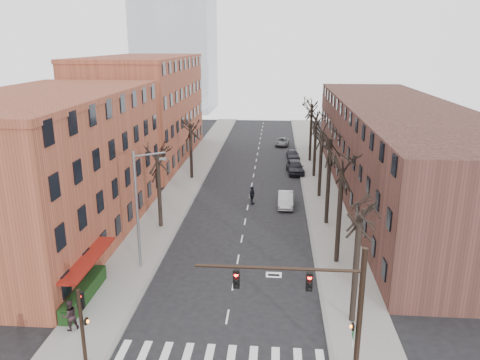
# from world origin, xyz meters

# --- Properties ---
(ground) EXTENTS (160.00, 160.00, 0.00)m
(ground) POSITION_xyz_m (0.00, 0.00, 0.00)
(ground) COLOR black
(ground) RESTS_ON ground
(sidewalk_left) EXTENTS (4.00, 90.00, 0.15)m
(sidewalk_left) POSITION_xyz_m (-8.00, 35.00, 0.07)
(sidewalk_left) COLOR gray
(sidewalk_left) RESTS_ON ground
(sidewalk_right) EXTENTS (4.00, 90.00, 0.15)m
(sidewalk_right) POSITION_xyz_m (8.00, 35.00, 0.07)
(sidewalk_right) COLOR gray
(sidewalk_right) RESTS_ON ground
(building_left_near) EXTENTS (12.00, 26.00, 12.00)m
(building_left_near) POSITION_xyz_m (-16.00, 15.00, 6.00)
(building_left_near) COLOR brown
(building_left_near) RESTS_ON ground
(building_left_far) EXTENTS (12.00, 28.00, 14.00)m
(building_left_far) POSITION_xyz_m (-16.00, 44.00, 7.00)
(building_left_far) COLOR brown
(building_left_far) RESTS_ON ground
(building_right) EXTENTS (12.00, 50.00, 10.00)m
(building_right) POSITION_xyz_m (16.00, 30.00, 5.00)
(building_right) COLOR #502B25
(building_right) RESTS_ON ground
(awning_left) EXTENTS (1.20, 7.00, 0.15)m
(awning_left) POSITION_xyz_m (-9.40, 6.00, 0.00)
(awning_left) COLOR maroon
(awning_left) RESTS_ON ground
(hedge) EXTENTS (0.80, 6.00, 1.00)m
(hedge) POSITION_xyz_m (-9.50, 5.00, 0.65)
(hedge) COLOR #193412
(hedge) RESTS_ON sidewalk_left
(tree_right_a) EXTENTS (5.20, 5.20, 10.00)m
(tree_right_a) POSITION_xyz_m (7.60, 4.00, 0.00)
(tree_right_a) COLOR black
(tree_right_a) RESTS_ON ground
(tree_right_b) EXTENTS (5.20, 5.20, 10.80)m
(tree_right_b) POSITION_xyz_m (7.60, 12.00, 0.00)
(tree_right_b) COLOR black
(tree_right_b) RESTS_ON ground
(tree_right_c) EXTENTS (5.20, 5.20, 11.60)m
(tree_right_c) POSITION_xyz_m (7.60, 20.00, 0.00)
(tree_right_c) COLOR black
(tree_right_c) RESTS_ON ground
(tree_right_d) EXTENTS (5.20, 5.20, 10.00)m
(tree_right_d) POSITION_xyz_m (7.60, 28.00, 0.00)
(tree_right_d) COLOR black
(tree_right_d) RESTS_ON ground
(tree_right_e) EXTENTS (5.20, 5.20, 10.80)m
(tree_right_e) POSITION_xyz_m (7.60, 36.00, 0.00)
(tree_right_e) COLOR black
(tree_right_e) RESTS_ON ground
(tree_right_f) EXTENTS (5.20, 5.20, 11.60)m
(tree_right_f) POSITION_xyz_m (7.60, 44.00, 0.00)
(tree_right_f) COLOR black
(tree_right_f) RESTS_ON ground
(tree_left_a) EXTENTS (5.20, 5.20, 9.50)m
(tree_left_a) POSITION_xyz_m (-7.60, 18.00, 0.00)
(tree_left_a) COLOR black
(tree_left_a) RESTS_ON ground
(tree_left_b) EXTENTS (5.20, 5.20, 9.50)m
(tree_left_b) POSITION_xyz_m (-7.60, 34.00, 0.00)
(tree_left_b) COLOR black
(tree_left_b) RESTS_ON ground
(signal_mast_arm) EXTENTS (8.14, 0.30, 7.20)m
(signal_mast_arm) POSITION_xyz_m (5.45, -1.00, 4.40)
(signal_mast_arm) COLOR black
(signal_mast_arm) RESTS_ON ground
(signal_pole_left) EXTENTS (0.47, 0.44, 4.40)m
(signal_pole_left) POSITION_xyz_m (-6.99, -0.95, 2.61)
(signal_pole_left) COLOR black
(signal_pole_left) RESTS_ON ground
(streetlight) EXTENTS (2.45, 0.22, 9.03)m
(streetlight) POSITION_xyz_m (-7.03, 10.00, 5.01)
(streetlight) COLOR slate
(streetlight) RESTS_ON ground
(silver_sedan) EXTENTS (1.59, 4.40, 1.44)m
(silver_sedan) POSITION_xyz_m (3.89, 24.75, 0.72)
(silver_sedan) COLOR #ABADB2
(silver_sedan) RESTS_ON ground
(parked_car_near) EXTENTS (2.48, 5.21, 1.72)m
(parked_car_near) POSITION_xyz_m (5.30, 37.56, 0.86)
(parked_car_near) COLOR black
(parked_car_near) RESTS_ON ground
(parked_car_mid) EXTENTS (1.95, 4.37, 1.25)m
(parked_car_mid) POSITION_xyz_m (5.25, 45.31, 0.62)
(parked_car_mid) COLOR #212029
(parked_car_mid) RESTS_ON ground
(parked_car_far) EXTENTS (2.40, 4.59, 1.23)m
(parked_car_far) POSITION_xyz_m (3.80, 54.42, 0.62)
(parked_car_far) COLOR #55575C
(parked_car_far) RESTS_ON ground
(pedestrian_b) EXTENTS (1.16, 1.14, 1.89)m
(pedestrian_b) POSITION_xyz_m (-8.98, 1.74, 1.09)
(pedestrian_b) COLOR black
(pedestrian_b) RESTS_ON sidewalk_left
(pedestrian_crossing) EXTENTS (0.88, 1.23, 1.94)m
(pedestrian_crossing) POSITION_xyz_m (0.39, 25.07, 0.97)
(pedestrian_crossing) COLOR black
(pedestrian_crossing) RESTS_ON ground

